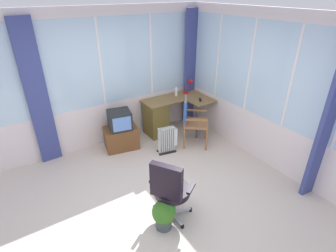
% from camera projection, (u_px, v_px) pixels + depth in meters
% --- Properties ---
extents(ground, '(5.26, 5.14, 0.06)m').
position_uv_depth(ground, '(160.00, 200.00, 4.08)').
color(ground, beige).
extents(north_window_panel, '(4.26, 0.07, 2.63)m').
position_uv_depth(north_window_panel, '(102.00, 81.00, 5.02)').
color(north_window_panel, silver).
rests_on(north_window_panel, ground).
extents(east_window_panel, '(0.07, 4.14, 2.63)m').
position_uv_depth(east_window_panel, '(267.00, 92.00, 4.48)').
color(east_window_panel, silver).
rests_on(east_window_panel, ground).
extents(curtain_north_left, '(0.35, 0.09, 2.53)m').
position_uv_depth(curtain_north_left, '(37.00, 96.00, 4.42)').
color(curtain_north_left, '#3A4382').
rests_on(curtain_north_left, ground).
extents(curtain_corner, '(0.35, 0.10, 2.53)m').
position_uv_depth(curtain_corner, '(191.00, 69.00, 5.91)').
color(curtain_corner, '#3A4382').
rests_on(curtain_corner, ground).
extents(curtain_east_far, '(0.35, 0.11, 2.53)m').
position_uv_depth(curtain_east_far, '(330.00, 120.00, 3.62)').
color(curtain_east_far, '#3A4382').
rests_on(curtain_east_far, ground).
extents(desk, '(1.37, 0.93, 0.77)m').
position_uv_depth(desk, '(159.00, 116.00, 5.69)').
color(desk, brown).
rests_on(desk, ground).
extents(desk_lamp, '(0.23, 0.20, 0.33)m').
position_uv_depth(desk_lamp, '(190.00, 84.00, 5.85)').
color(desk_lamp, red).
rests_on(desk_lamp, desk).
extents(tv_remote, '(0.12, 0.15, 0.02)m').
position_uv_depth(tv_remote, '(200.00, 100.00, 5.58)').
color(tv_remote, black).
rests_on(tv_remote, desk).
extents(spray_bottle, '(0.06, 0.06, 0.22)m').
position_uv_depth(spray_bottle, '(176.00, 91.00, 5.77)').
color(spray_bottle, silver).
rests_on(spray_bottle, desk).
extents(wooden_armchair, '(0.67, 0.67, 1.00)m').
position_uv_depth(wooden_armchair, '(190.00, 116.00, 5.20)').
color(wooden_armchair, '#98643B').
rests_on(wooden_armchair, ground).
extents(office_chair, '(0.60, 0.61, 0.98)m').
position_uv_depth(office_chair, '(170.00, 188.00, 3.46)').
color(office_chair, '#B7B7BF').
rests_on(office_chair, ground).
extents(tv_on_stand, '(0.71, 0.55, 0.80)m').
position_uv_depth(tv_on_stand, '(121.00, 132.00, 5.20)').
color(tv_on_stand, brown).
rests_on(tv_on_stand, ground).
extents(space_heater, '(0.41, 0.23, 0.54)m').
position_uv_depth(space_heater, '(168.00, 140.00, 5.10)').
color(space_heater, silver).
rests_on(space_heater, ground).
extents(potted_plant, '(0.32, 0.32, 0.43)m').
position_uv_depth(potted_plant, '(164.00, 213.00, 3.47)').
color(potted_plant, '#414C4E').
rests_on(potted_plant, ground).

